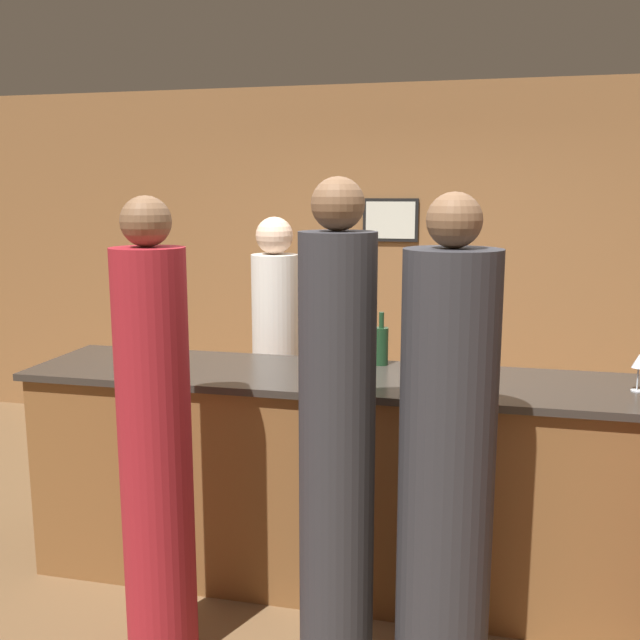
# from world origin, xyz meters

# --- Properties ---
(ground_plane) EXTENTS (14.00, 14.00, 0.00)m
(ground_plane) POSITION_xyz_m (0.00, 0.00, 0.00)
(ground_plane) COLOR brown
(back_wall) EXTENTS (8.00, 0.08, 2.80)m
(back_wall) POSITION_xyz_m (-0.00, 2.39, 1.40)
(back_wall) COLOR olive
(back_wall) RESTS_ON ground_plane
(bar_counter) EXTENTS (3.47, 0.70, 1.08)m
(bar_counter) POSITION_xyz_m (0.00, 0.00, 0.54)
(bar_counter) COLOR brown
(bar_counter) RESTS_ON ground_plane
(bartender) EXTENTS (0.28, 0.28, 1.82)m
(bartender) POSITION_xyz_m (-0.72, 0.76, 0.87)
(bartender) COLOR silver
(bartender) RESTS_ON ground_plane
(guest_0) EXTENTS (0.30, 0.30, 1.95)m
(guest_0) POSITION_xyz_m (-0.79, -0.76, 0.92)
(guest_0) COLOR maroon
(guest_0) RESTS_ON ground_plane
(guest_2) EXTENTS (0.30, 0.30, 2.02)m
(guest_2) POSITION_xyz_m (-0.03, -0.71, 0.96)
(guest_2) COLOR #2D2D33
(guest_2) RESTS_ON ground_plane
(guest_3) EXTENTS (0.37, 0.37, 1.97)m
(guest_3) POSITION_xyz_m (0.39, -0.71, 0.91)
(guest_3) COLOR #2D2D33
(guest_3) RESTS_ON ground_plane
(wine_bottle_0) EXTENTS (0.07, 0.07, 0.28)m
(wine_bottle_0) POSITION_xyz_m (-0.00, 0.25, 1.19)
(wine_bottle_0) COLOR #19381E
(wine_bottle_0) RESTS_ON bar_counter
(wine_glass_0) EXTENTS (0.06, 0.06, 0.17)m
(wine_glass_0) POSITION_xyz_m (-0.97, -0.26, 1.21)
(wine_glass_0) COLOR silver
(wine_glass_0) RESTS_ON bar_counter
(wine_glass_2) EXTENTS (0.06, 0.06, 0.17)m
(wine_glass_2) POSITION_xyz_m (1.19, 0.01, 1.21)
(wine_glass_2) COLOR silver
(wine_glass_2) RESTS_ON bar_counter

